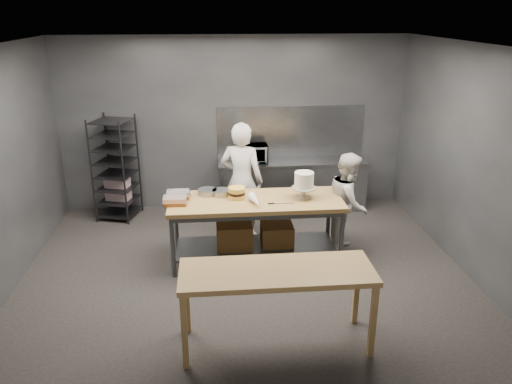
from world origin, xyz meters
The scene contains 16 objects.
ground centered at (0.00, 0.00, 0.00)m, with size 6.00×6.00×0.00m, color black.
back_wall centered at (0.00, 2.50, 1.50)m, with size 6.00×0.04×3.00m, color #4C4F54.
work_table centered at (0.16, 0.32, 0.57)m, with size 2.40×0.90×0.92m.
near_counter centered at (0.22, -1.62, 0.81)m, with size 2.00×0.70×0.90m.
back_counter centered at (1.00, 2.18, 0.45)m, with size 2.60×0.60×0.90m.
splashback_panel centered at (1.00, 2.48, 1.35)m, with size 2.60×0.02×0.90m, color slate.
speed_rack centered at (-2.02, 2.10, 0.86)m, with size 0.75×0.79×1.75m.
chef_behind centered at (0.04, 1.13, 0.92)m, with size 0.67×0.44×1.83m, color white.
chef_right centered at (1.54, 0.48, 0.75)m, with size 0.73×0.57×1.50m, color silver.
microwave centered at (0.28, 2.18, 1.05)m, with size 0.54×0.37×0.30m, color black.
frosted_cake_stand centered at (0.85, 0.32, 1.16)m, with size 0.34×0.34×0.38m.
layer_cake centered at (-0.08, 0.39, 1.00)m, with size 0.23×0.23×0.16m.
cake_pans centered at (-0.55, 0.55, 0.96)m, with size 0.85×0.34×0.07m.
piping_bag centered at (0.15, 0.12, 0.98)m, with size 0.12×0.12×0.38m, color white.
offset_spatula centered at (0.46, 0.13, 0.93)m, with size 0.36×0.02×0.02m.
pastry_clamshells centered at (-0.91, 0.35, 0.98)m, with size 0.34×0.44×0.11m.
Camera 1 is at (-0.41, -6.08, 3.42)m, focal length 35.00 mm.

